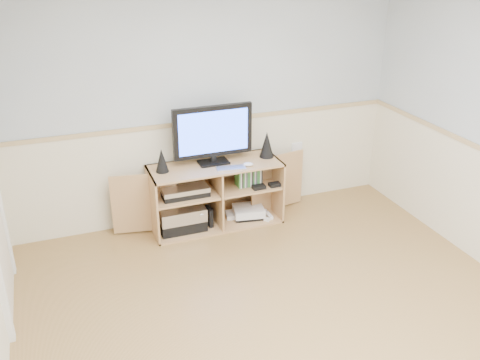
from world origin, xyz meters
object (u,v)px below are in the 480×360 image
at_px(keyboard, 231,168).
at_px(game_consoles, 247,212).
at_px(monitor, 213,133).
at_px(media_cabinet, 214,192).

xyz_separation_m(keyboard, game_consoles, (0.22, 0.13, -0.59)).
bearing_deg(game_consoles, keyboard, -149.90).
bearing_deg(monitor, media_cabinet, 90.00).
height_order(monitor, game_consoles, monitor).
bearing_deg(keyboard, monitor, 130.55).
bearing_deg(keyboard, game_consoles, 38.76).
height_order(media_cabinet, monitor, monitor).
relative_size(media_cabinet, game_consoles, 4.45).
bearing_deg(keyboard, media_cabinet, 129.35).
relative_size(media_cabinet, monitor, 2.59).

